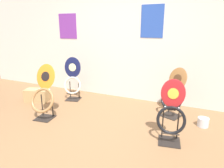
{
  "coord_description": "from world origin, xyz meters",
  "views": [
    {
      "loc": [
        1.4,
        -1.71,
        1.47
      ],
      "look_at": [
        0.06,
        1.21,
        0.55
      ],
      "focal_mm": 32.0,
      "sensor_mm": 36.0,
      "label": 1
    }
  ],
  "objects": [
    {
      "name": "ground_plane",
      "position": [
        0.0,
        0.0,
        0.0
      ],
      "size": [
        14.0,
        14.0,
        0.0
      ],
      "primitive_type": "plane",
      "color": "#8E6642"
    },
    {
      "name": "wall_back",
      "position": [
        -0.0,
        2.16,
        1.3
      ],
      "size": [
        8.0,
        0.07,
        2.6
      ],
      "color": "silver",
      "rests_on": "ground_plane"
    },
    {
      "name": "toilet_seat_display_navy_moon",
      "position": [
        -0.99,
        1.56,
        0.41
      ],
      "size": [
        0.39,
        0.34,
        0.89
      ],
      "color": "black",
      "rests_on": "ground_plane"
    },
    {
      "name": "toilet_seat_display_woodgrain",
      "position": [
        1.02,
        1.59,
        0.37
      ],
      "size": [
        0.44,
        0.43,
        0.82
      ],
      "color": "black",
      "rests_on": "ground_plane"
    },
    {
      "name": "toilet_seat_display_crimson_swirl",
      "position": [
        1.12,
        0.73,
        0.41
      ],
      "size": [
        0.39,
        0.33,
        0.85
      ],
      "color": "black",
      "rests_on": "ground_plane"
    },
    {
      "name": "toilet_seat_display_orange_sun",
      "position": [
        -0.89,
        0.61,
        0.39
      ],
      "size": [
        0.45,
        0.39,
        0.89
      ],
      "color": "black",
      "rests_on": "ground_plane"
    },
    {
      "name": "paint_can",
      "position": [
        1.52,
        1.39,
        0.08
      ],
      "size": [
        0.17,
        0.17,
        0.14
      ],
      "color": "silver",
      "rests_on": "ground_plane"
    },
    {
      "name": "storage_box",
      "position": [
        -1.61,
        1.17,
        0.13
      ],
      "size": [
        0.52,
        0.38,
        0.25
      ],
      "color": "tan",
      "rests_on": "ground_plane"
    }
  ]
}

